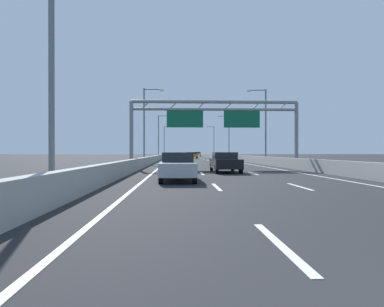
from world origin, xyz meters
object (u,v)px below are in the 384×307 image
at_px(streetlamp_left_distant, 165,139).
at_px(streetlamp_right_distant, 213,139).
at_px(sign_gantry, 214,117).
at_px(red_car, 188,154).
at_px(black_car, 225,162).
at_px(streetlamp_left_mid, 146,121).
at_px(blue_car, 219,156).
at_px(silver_car, 178,166).
at_px(orange_car, 194,155).
at_px(white_car, 198,154).
at_px(streetlamp_right_mid, 264,121).
at_px(streetlamp_right_far, 228,134).
at_px(yellow_car, 178,155).
at_px(streetlamp_left_far, 160,134).
at_px(streetlamp_left_near, 59,36).

bearing_deg(streetlamp_left_distant, streetlamp_right_distant, 0.00).
xyz_separation_m(sign_gantry, streetlamp_left_distant, (-7.44, 73.18, 0.60)).
relative_size(red_car, black_car, 0.96).
relative_size(streetlamp_left_mid, blue_car, 2.15).
bearing_deg(silver_car, streetlamp_right_distant, 82.86).
bearing_deg(orange_car, white_car, 85.18).
distance_m(streetlamp_right_mid, white_car, 77.27).
relative_size(streetlamp_right_far, yellow_car, 2.14).
bearing_deg(streetlamp_left_far, white_car, 76.42).
relative_size(streetlamp_right_distant, red_car, 2.13).
bearing_deg(streetlamp_right_far, orange_car, 142.51).
distance_m(streetlamp_left_near, streetlamp_left_far, 62.20).
height_order(streetlamp_left_far, streetlamp_left_distant, same).
height_order(streetlamp_right_distant, white_car, streetlamp_right_distant).
bearing_deg(streetlamp_right_mid, streetlamp_left_mid, 180.00).
height_order(streetlamp_left_near, streetlamp_right_distant, same).
xyz_separation_m(streetlamp_left_distant, streetlamp_right_distant, (14.93, 0.00, 0.00)).
bearing_deg(yellow_car, streetlamp_left_distant, 97.41).
distance_m(streetlamp_left_distant, red_car, 14.40).
xyz_separation_m(streetlamp_left_near, orange_car, (7.69, 67.75, -4.64)).
bearing_deg(streetlamp_left_far, streetlamp_right_far, 0.00).
relative_size(black_car, yellow_car, 1.05).
bearing_deg(black_car, yellow_car, 94.04).
xyz_separation_m(sign_gantry, black_car, (0.06, -6.76, -4.05)).
height_order(streetlamp_right_mid, orange_car, streetlamp_right_mid).
bearing_deg(orange_car, streetlamp_left_distant, 106.75).
relative_size(sign_gantry, white_car, 3.64).
height_order(blue_car, white_car, white_car).
distance_m(streetlamp_left_near, white_car, 108.81).
bearing_deg(streetlamp_left_near, blue_car, 76.48).
bearing_deg(yellow_car, red_car, 85.35).
bearing_deg(yellow_car, streetlamp_left_mid, -97.45).
distance_m(blue_car, black_car, 31.83).
relative_size(streetlamp_right_mid, silver_car, 2.09).
xyz_separation_m(streetlamp_left_distant, blue_car, (10.83, -48.28, -4.65)).
bearing_deg(blue_car, streetlamp_left_mid, -127.88).
relative_size(streetlamp_left_far, orange_car, 2.23).
xyz_separation_m(streetlamp_right_mid, orange_car, (-7.24, 36.65, -4.64)).
bearing_deg(streetlamp_left_far, streetlamp_left_distant, 90.00).
xyz_separation_m(streetlamp_right_distant, white_car, (-3.83, 14.84, -4.63)).
relative_size(streetlamp_left_distant, blue_car, 2.15).
distance_m(streetlamp_left_far, streetlamp_right_far, 14.93).
relative_size(sign_gantry, streetlamp_left_mid, 1.68).
bearing_deg(streetlamp_right_mid, black_car, -112.74).
height_order(streetlamp_left_near, silver_car, streetlamp_left_near).
bearing_deg(streetlamp_left_far, red_car, 79.97).
bearing_deg(blue_car, streetlamp_right_mid, -73.57).
bearing_deg(streetlamp_right_distant, streetlamp_left_far, -115.65).
height_order(streetlamp_left_distant, silver_car, streetlamp_left_distant).
relative_size(streetlamp_right_mid, streetlamp_right_distant, 1.00).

